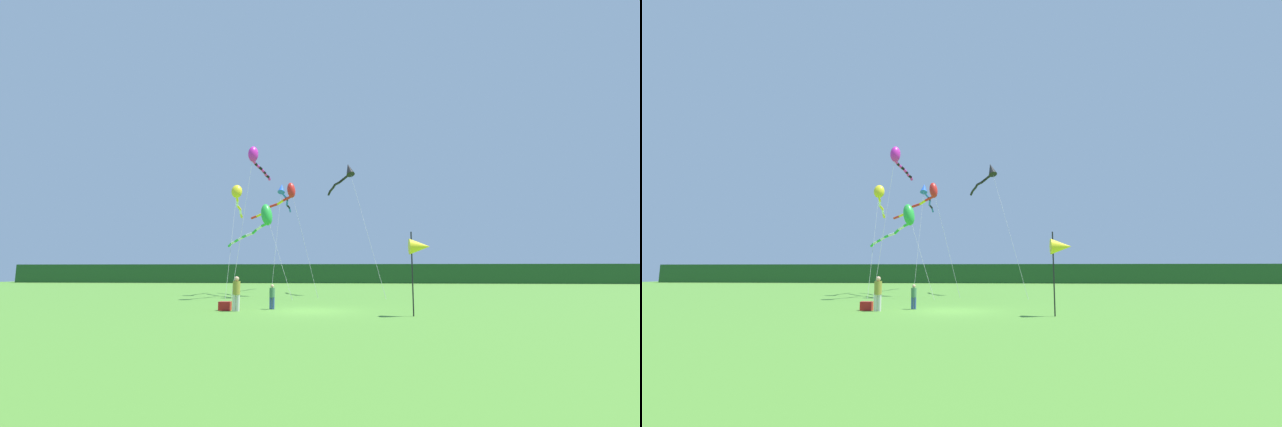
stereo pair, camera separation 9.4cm
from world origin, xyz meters
TOP-DOWN VIEW (x-y plane):
  - ground_plane at (0.00, 0.00)m, footprint 120.00×120.00m
  - distant_treeline at (0.00, 45.00)m, footprint 108.00×3.13m
  - person_adult at (-3.58, -0.37)m, footprint 0.37×0.37m
  - person_child at (-2.04, 0.73)m, footprint 0.27×0.27m
  - cooler_box at (-4.22, -0.10)m, footprint 0.59×0.34m
  - banner_flag_pole at (4.99, -1.92)m, footprint 0.90×0.70m
  - kite_red at (-3.36, 11.88)m, footprint 6.56×6.00m
  - kite_magenta at (-4.88, 7.76)m, footprint 1.15×5.95m
  - kite_black at (1.67, 13.45)m, footprint 4.51×8.20m
  - kite_blue at (-4.80, 19.53)m, footprint 0.76×10.23m
  - kite_yellow at (-7.35, 12.06)m, footprint 1.20×7.51m
  - kite_green at (-4.63, 9.64)m, footprint 6.71×7.02m

SIDE VIEW (x-z plane):
  - ground_plane at x=0.00m, z-range 0.00..0.00m
  - cooler_box at x=-4.22m, z-range 0.00..0.43m
  - person_child at x=-2.04m, z-range 0.07..1.32m
  - person_adult at x=-3.58m, z-range 0.10..1.76m
  - distant_treeline at x=0.00m, z-range 0.00..2.98m
  - banner_flag_pole at x=4.99m, z-range 1.13..4.78m
  - kite_green at x=-4.63m, z-range 2.31..9.30m
  - kite_red at x=-3.36m, z-range 3.44..12.46m
  - kite_yellow at x=-7.35m, z-range 3.66..12.67m
  - kite_blue at x=-4.80m, z-range 4.42..15.11m
  - kite_magenta at x=-4.88m, z-range 4.64..15.50m
  - kite_black at x=1.67m, z-range 4.62..15.72m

